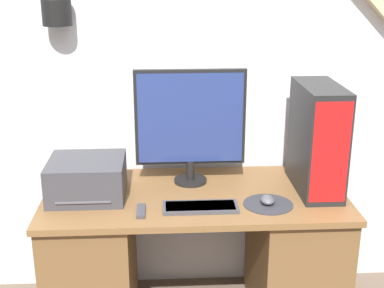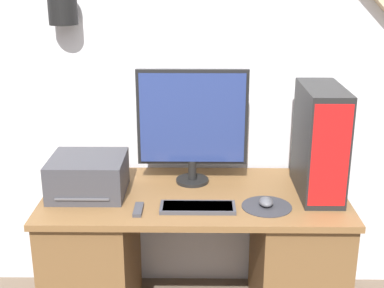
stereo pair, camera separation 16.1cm
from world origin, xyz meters
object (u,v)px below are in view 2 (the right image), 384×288
at_px(monitor, 192,121).
at_px(mouse, 266,202).
at_px(computer_tower, 320,141).
at_px(remote_control, 138,210).
at_px(keyboard, 198,207).
at_px(printer, 88,176).

xyz_separation_m(monitor, mouse, (0.34, -0.29, -0.30)).
relative_size(computer_tower, remote_control, 3.99).
height_order(keyboard, printer, printer).
relative_size(mouse, printer, 0.25).
height_order(computer_tower, printer, computer_tower).
distance_m(monitor, mouse, 0.54).
bearing_deg(monitor, computer_tower, -11.88).
bearing_deg(mouse, keyboard, -173.95).
bearing_deg(monitor, remote_control, -124.51).
bearing_deg(printer, remote_control, -37.34).
xyz_separation_m(mouse, computer_tower, (0.26, 0.16, 0.24)).
distance_m(computer_tower, remote_control, 0.90).
bearing_deg(remote_control, printer, 142.66).
xyz_separation_m(keyboard, computer_tower, (0.57, 0.20, 0.25)).
xyz_separation_m(monitor, computer_tower, (0.60, -0.13, -0.06)).
relative_size(keyboard, computer_tower, 0.65).
bearing_deg(remote_control, keyboard, 4.90).
bearing_deg(keyboard, computer_tower, 19.01).
bearing_deg(monitor, keyboard, -85.09).
relative_size(keyboard, mouse, 3.93).
distance_m(keyboard, remote_control, 0.27).
bearing_deg(mouse, printer, 170.40).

